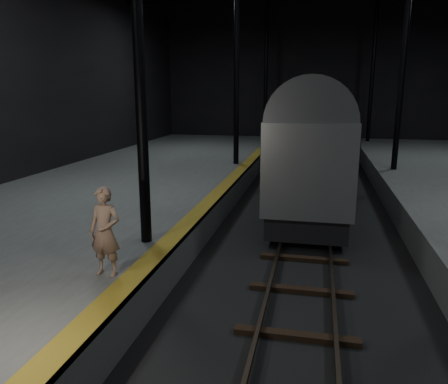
% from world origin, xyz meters
% --- Properties ---
extents(ground, '(44.00, 44.00, 0.00)m').
position_xyz_m(ground, '(0.00, 0.00, 0.00)').
color(ground, black).
rests_on(ground, ground).
extents(platform_left, '(9.00, 43.80, 1.00)m').
position_xyz_m(platform_left, '(-7.50, 0.00, 0.50)').
color(platform_left, '#4F4F4D').
rests_on(platform_left, ground).
extents(tactile_strip, '(0.50, 43.80, 0.01)m').
position_xyz_m(tactile_strip, '(-3.25, 0.00, 1.00)').
color(tactile_strip, olive).
rests_on(tactile_strip, platform_left).
extents(track, '(2.40, 43.00, 0.24)m').
position_xyz_m(track, '(0.00, 0.00, 0.07)').
color(track, '#3F3328').
rests_on(track, ground).
extents(train, '(2.78, 18.51, 4.95)m').
position_xyz_m(train, '(-0.00, 7.83, 2.76)').
color(train, '#ADAFB5').
rests_on(train, ground).
extents(woman, '(0.70, 0.49, 1.81)m').
position_xyz_m(woman, '(-3.80, -6.07, 1.90)').
color(woman, '#93705A').
rests_on(woman, platform_left).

